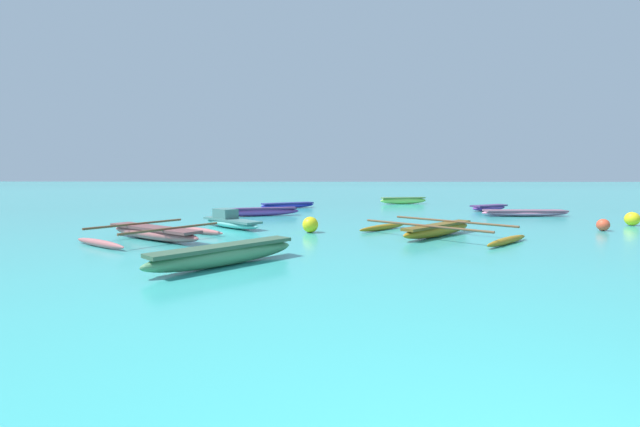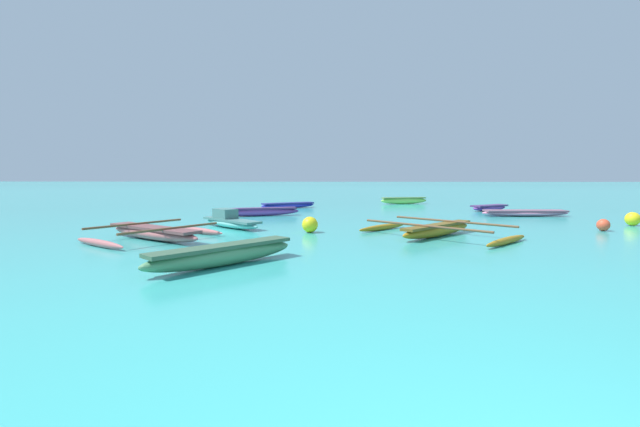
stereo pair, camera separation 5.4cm
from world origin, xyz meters
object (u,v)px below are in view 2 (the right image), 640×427
Objects in this scene: mooring_buoy_0 at (603,225)px; mooring_buoy_2 at (310,225)px; moored_boat_0 at (258,211)px; moored_boat_3 at (153,233)px; moored_boat_4 at (525,213)px; moored_boat_1 at (288,205)px; mooring_buoy_1 at (633,219)px; moored_boat_7 at (223,254)px; moored_boat_2 at (230,221)px; moored_boat_6 at (438,230)px; moored_boat_8 at (489,207)px; moored_boat_5 at (404,200)px.

mooring_buoy_2 is (-10.09, -0.82, 0.06)m from mooring_buoy_0.
moored_boat_3 is (-1.78, -7.37, -0.01)m from moored_boat_0.
mooring_buoy_0 is (0.38, -5.28, 0.04)m from moored_boat_4.
mooring_buoy_1 is (14.07, -8.03, 0.08)m from moored_boat_1.
moored_boat_4 is 1.31× the size of moored_boat_7.
mooring_buoy_2 is (3.02, -1.27, 0.03)m from moored_boat_2.
mooring_buoy_1 is at bearing -19.06° from moored_boat_7.
moored_boat_4 is 11.47m from mooring_buoy_2.
moored_boat_4 is at bearing -51.92° from moored_boat_1.
moored_boat_2 is at bearing -111.94° from moored_boat_0.
moored_boat_6 is at bearing 28.50° from moored_boat_2.
moored_boat_7 reaches higher than moored_boat_1.
mooring_buoy_0 reaches higher than moored_boat_8.
moored_boat_1 is (0.88, 4.80, -0.04)m from moored_boat_0.
moored_boat_4 is at bearing 64.89° from moored_boat_2.
moored_boat_0 reaches higher than moored_boat_4.
moored_boat_2 is 3.28m from mooring_buoy_2.
moored_boat_3 is at bearing -174.34° from moored_boat_8.
moored_boat_5 reaches higher than moored_boat_4.
mooring_buoy_0 is at bearing -115.77° from moored_boat_8.
moored_boat_8 is 4.57× the size of mooring_buoy_2.
moored_boat_6 is (-5.63, -6.81, 0.04)m from moored_boat_4.
moored_boat_8 is (5.02, 9.77, -0.02)m from moored_boat_6.
moored_boat_0 is 1.20× the size of moored_boat_5.
mooring_buoy_0 is (6.01, 1.53, 0.01)m from moored_boat_6.
moored_boat_8 is at bearing 99.91° from moored_boat_4.
moored_boat_8 is at bearing 76.85° from moored_boat_2.
moored_boat_4 is (12.73, 4.83, -0.07)m from moored_boat_2.
moored_boat_6 is 9.66× the size of mooring_buoy_1.
moored_boat_8 is at bearing -38.60° from moored_boat_1.
moored_boat_4 is at bearing 62.74° from moored_boat_3.
moored_boat_3 is at bearing -159.40° from mooring_buoy_2.
moored_boat_1 is 15.73m from moored_boat_7.
moored_boat_7 is at bearing -152.26° from mooring_buoy_0.
moored_boat_7 is at bearing 172.56° from moored_boat_6.
moored_boat_1 is at bearing 60.46° from moored_boat_0.
mooring_buoy_0 is at bearing 42.12° from moored_boat_2.
mooring_buoy_2 is at bearing -125.48° from moored_boat_5.
moored_boat_0 is 12.52m from moored_boat_4.
moored_boat_3 is (-2.65, -12.18, 0.02)m from moored_boat_1.
mooring_buoy_2 is at bearing -168.71° from mooring_buoy_1.
moored_boat_6 reaches higher than moored_boat_4.
moored_boat_8 is (12.11, 7.79, -0.06)m from moored_boat_2.
moored_boat_0 is 4.88m from moored_boat_1.
moored_boat_1 is 0.64× the size of moored_boat_6.
mooring_buoy_2 is at bearing -149.59° from moored_boat_4.
mooring_buoy_1 is at bearing 48.43° from moored_boat_2.
moored_boat_4 is (14.29, 7.83, -0.04)m from moored_boat_3.
moored_boat_2 reaches higher than moored_boat_0.
moored_boat_7 is (3.07, -3.55, 0.04)m from moored_boat_3.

